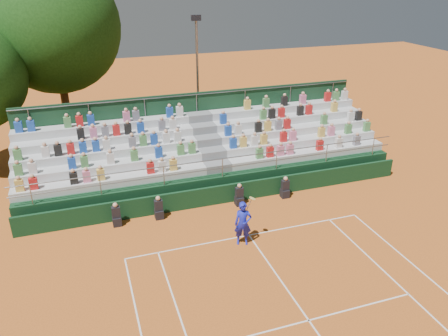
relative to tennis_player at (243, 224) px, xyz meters
name	(u,v)px	position (x,y,z in m)	size (l,w,h in m)	color
ground	(249,235)	(0.50, 0.49, -1.00)	(90.00, 90.00, 0.00)	#C36020
courtside_wall	(226,194)	(0.50, 3.69, -0.50)	(20.00, 0.15, 1.00)	black
line_officials	(203,202)	(-0.85, 3.24, -0.53)	(8.98, 0.40, 1.19)	black
grandstand	(207,159)	(0.49, 6.93, 0.08)	(20.00, 5.20, 4.40)	black
tennis_player	(243,224)	(0.00, 0.00, 0.00)	(0.95, 0.68, 2.22)	#1820B7
tree_east	(54,27)	(-6.80, 14.64, 6.65)	(8.02, 8.02, 11.68)	#372614
floodlight_mast	(197,71)	(1.57, 12.56, 3.82)	(0.60, 0.25, 8.29)	gray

